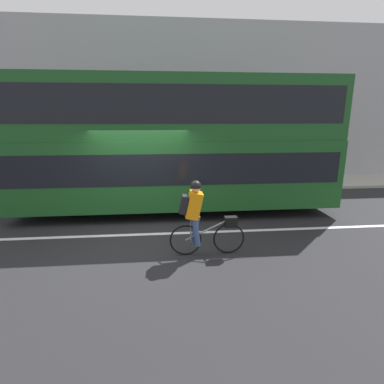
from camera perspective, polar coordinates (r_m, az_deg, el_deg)
name	(u,v)px	position (r m, az deg, el deg)	size (l,w,h in m)	color
ground_plane	(141,234)	(7.61, -9.73, -7.89)	(80.00, 80.00, 0.00)	#232326
road_center_line	(141,234)	(7.57, -9.75, -7.97)	(50.00, 0.14, 0.01)	silver
sidewalk_curb	(150,185)	(12.63, -8.08, 1.32)	(60.00, 2.39, 0.10)	#A8A399
building_facade	(148,104)	(13.67, -8.33, 16.32)	(60.00, 0.30, 6.76)	#9E9EA3
bus	(175,140)	(9.01, -3.29, 9.90)	(9.25, 2.56, 3.90)	black
cyclist_on_bike	(199,216)	(6.15, 1.42, -4.51)	(1.58, 0.32, 1.60)	black
trash_bin	(266,170)	(13.12, 13.97, 4.08)	(0.47, 0.47, 1.04)	#262628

